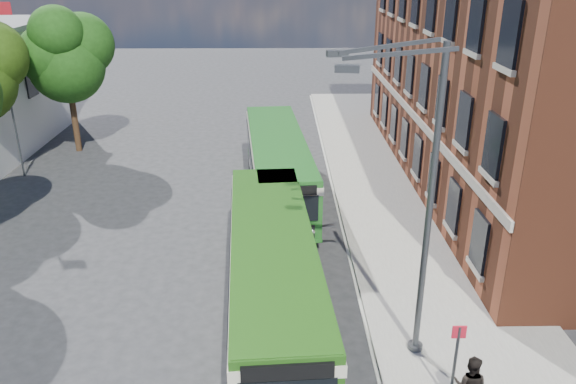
{
  "coord_description": "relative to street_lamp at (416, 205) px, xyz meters",
  "views": [
    {
      "loc": [
        1.22,
        -15.47,
        10.76
      ],
      "look_at": [
        1.57,
        5.17,
        2.2
      ],
      "focal_mm": 35.0,
      "sensor_mm": 36.0,
      "label": 1
    }
  ],
  "objects": [
    {
      "name": "ground",
      "position": [
        -4.84,
        2.0,
        -4.79
      ],
      "size": [
        120.0,
        120.0,
        0.0
      ],
      "primitive_type": "plane",
      "color": "#2A2A2D",
      "rests_on": "ground"
    },
    {
      "name": "pavement",
      "position": [
        2.16,
        10.0,
        -4.72
      ],
      "size": [
        6.0,
        48.0,
        0.15
      ],
      "primitive_type": "cube",
      "color": "gray",
      "rests_on": "ground"
    },
    {
      "name": "kerb_line",
      "position": [
        -0.89,
        10.0,
        -4.79
      ],
      "size": [
        0.12,
        48.0,
        0.01
      ],
      "primitive_type": "cube",
      "color": "beige",
      "rests_on": "ground"
    },
    {
      "name": "brick_office",
      "position": [
        9.16,
        14.0,
        2.18
      ],
      "size": [
        12.1,
        26.0,
        14.2
      ],
      "color": "brown",
      "rests_on": "ground"
    },
    {
      "name": "flagpole",
      "position": [
        -17.29,
        15.0,
        0.15
      ],
      "size": [
        0.95,
        0.1,
        9.0
      ],
      "color": "#3C3F41",
      "rests_on": "ground"
    },
    {
      "name": "street_lamp",
      "position": [
        0.0,
        0.0,
        0.0
      ],
      "size": [
        2.96,
        2.38,
        9.0
      ],
      "color": "#3C3F41",
      "rests_on": "ground"
    },
    {
      "name": "bus_stop_sign",
      "position": [
        0.76,
        -2.2,
        -3.28
      ],
      "size": [
        0.35,
        0.08,
        2.52
      ],
      "color": "#3C3F41",
      "rests_on": "ground"
    },
    {
      "name": "bus_front",
      "position": [
        -3.84,
        1.84,
        -2.96
      ],
      "size": [
        3.3,
        11.94,
        3.02
      ],
      "color": "#235414",
      "rests_on": "ground"
    },
    {
      "name": "bus_rear",
      "position": [
        -3.68,
        12.06,
        -2.96
      ],
      "size": [
        3.54,
        12.31,
        3.02
      ],
      "color": "#21621F",
      "rests_on": "ground"
    },
    {
      "name": "tree_right",
      "position": [
        -15.74,
        19.26,
        1.01
      ],
      "size": [
        5.06,
        4.81,
        8.55
      ],
      "color": "#362213",
      "rests_on": "ground"
    }
  ]
}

